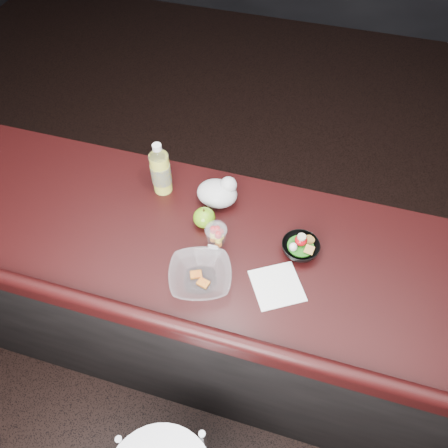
{
  "coord_description": "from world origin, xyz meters",
  "views": [
    {
      "loc": [
        0.24,
        -0.58,
        2.31
      ],
      "look_at": [
        -0.02,
        0.33,
        1.1
      ],
      "focal_mm": 35.0,
      "sensor_mm": 36.0,
      "label": 1
    }
  ],
  "objects_px": {
    "lemonade_bottle": "(161,172)",
    "fruit_cup": "(216,235)",
    "takeout_bowl": "(200,276)",
    "green_apple": "(204,218)",
    "snack_bowl": "(300,247)"
  },
  "relations": [
    {
      "from": "lemonade_bottle",
      "to": "green_apple",
      "type": "distance_m",
      "value": 0.25
    },
    {
      "from": "lemonade_bottle",
      "to": "takeout_bowl",
      "type": "bearing_deg",
      "value": -52.49
    },
    {
      "from": "snack_bowl",
      "to": "fruit_cup",
      "type": "bearing_deg",
      "value": -168.75
    },
    {
      "from": "fruit_cup",
      "to": "green_apple",
      "type": "distance_m",
      "value": 0.11
    },
    {
      "from": "lemonade_bottle",
      "to": "snack_bowl",
      "type": "xyz_separation_m",
      "value": [
        0.58,
        -0.14,
        -0.07
      ]
    },
    {
      "from": "green_apple",
      "to": "takeout_bowl",
      "type": "height_order",
      "value": "green_apple"
    },
    {
      "from": "green_apple",
      "to": "takeout_bowl",
      "type": "bearing_deg",
      "value": -75.19
    },
    {
      "from": "takeout_bowl",
      "to": "green_apple",
      "type": "bearing_deg",
      "value": 104.81
    },
    {
      "from": "takeout_bowl",
      "to": "lemonade_bottle",
      "type": "bearing_deg",
      "value": 127.51
    },
    {
      "from": "lemonade_bottle",
      "to": "fruit_cup",
      "type": "xyz_separation_m",
      "value": [
        0.28,
        -0.2,
        -0.04
      ]
    },
    {
      "from": "takeout_bowl",
      "to": "snack_bowl",
      "type": "bearing_deg",
      "value": 35.44
    },
    {
      "from": "lemonade_bottle",
      "to": "fruit_cup",
      "type": "height_order",
      "value": "lemonade_bottle"
    },
    {
      "from": "snack_bowl",
      "to": "takeout_bowl",
      "type": "bearing_deg",
      "value": -144.56
    },
    {
      "from": "fruit_cup",
      "to": "snack_bowl",
      "type": "relative_size",
      "value": 0.8
    },
    {
      "from": "lemonade_bottle",
      "to": "green_apple",
      "type": "bearing_deg",
      "value": -29.94
    }
  ]
}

